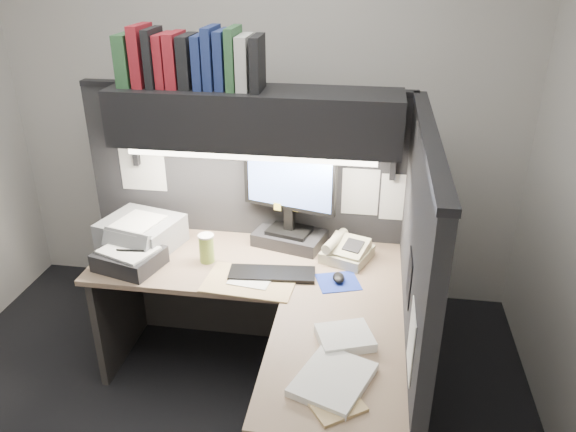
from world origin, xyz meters
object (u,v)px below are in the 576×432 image
Objects in this scene: desk at (289,376)px; telephone at (347,251)px; monitor at (289,208)px; coffee_cup at (207,249)px; keyboard at (272,274)px; printer at (142,233)px; overhead_shelf at (255,118)px; notebook_stack at (130,259)px.

telephone reaches higher than desk.
monitor is 3.86× the size of coffee_cup.
printer is at bearing 159.81° from keyboard.
printer is at bearing -158.30° from telephone.
overhead_shelf is 0.83m from keyboard.
desk is 6.80× the size of telephone.
desk is at bearing -68.21° from overhead_shelf.
notebook_stack is at bearing -139.68° from monitor.
keyboard is at bearing -13.95° from coffee_cup.
notebook_stack is (-0.40, -0.12, -0.03)m from coffee_cup.
notebook_stack is (-0.64, -0.34, -0.72)m from overhead_shelf.
coffee_cup is at bearing -138.01° from overhead_shelf.
overhead_shelf is at bearing -149.31° from monitor.
coffee_cup is at bearing -1.50° from printer.
desk is 1.08m from notebook_stack.
monitor is at bearing 25.50° from notebook_stack.
monitor is (-0.12, 0.80, 0.52)m from desk.
printer is (-0.81, 0.22, 0.07)m from keyboard.
coffee_cup is (-0.24, -0.22, -0.69)m from overhead_shelf.
monitor is at bearing -179.01° from telephone.
telephone is 1.20m from notebook_stack.
desk is 4.09× the size of printer.
printer reaches higher than keyboard.
overhead_shelf is 1.02m from notebook_stack.
keyboard is at bearing -127.26° from telephone.
desk is 1.23m from printer.
overhead_shelf is 3.38× the size of keyboard.
printer is (-1.19, -0.02, 0.03)m from telephone.
coffee_cup reaches higher than desk.
coffee_cup is (-0.42, -0.27, -0.16)m from monitor.
desk is 5.21× the size of notebook_stack.
overhead_shelf is 4.75× the size of notebook_stack.
keyboard is 0.46m from telephone.
telephone is at bearing 12.98° from notebook_stack.
printer reaches higher than coffee_cup.
telephone reaches higher than keyboard.
monitor is at bearing 24.26° from printer.
notebook_stack is at bearing -162.93° from coffee_cup.
telephone is at bearing -4.70° from monitor.
monitor is 1.82× the size of notebook_stack.
keyboard is at bearing -0.59° from printer.
notebook_stack is (-1.17, -0.27, 0.00)m from telephone.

